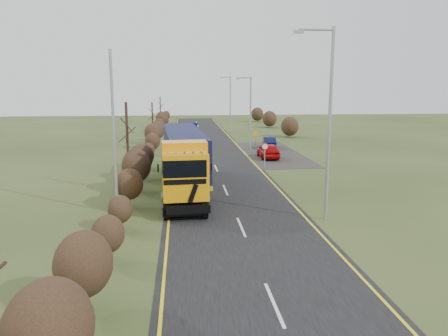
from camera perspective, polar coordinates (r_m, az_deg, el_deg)
ground at (r=26.25m, az=1.06°, el=-4.99°), size 160.00×160.00×0.00m
road at (r=35.92m, az=-0.79°, el=-0.65°), size 8.00×120.00×0.02m
layby at (r=46.61m, az=6.16°, el=1.94°), size 6.00×18.00×0.02m
lane_markings at (r=35.62m, az=-0.75°, el=-0.72°), size 7.52×116.00×0.01m
hedgerow at (r=33.57m, az=-10.74°, el=1.14°), size 2.24×102.04×6.05m
lorry at (r=29.85m, az=-5.25°, el=1.48°), size 3.25×14.87×4.11m
car_red_hatchback at (r=43.36m, az=5.80°, el=2.26°), size 1.79×4.38×1.49m
car_blue_sedan at (r=50.23m, az=5.90°, el=3.32°), size 1.83×4.07×1.30m
streetlight_near at (r=23.31m, az=13.33°, el=6.59°), size 2.12×0.20×10.01m
streetlight_mid at (r=47.92m, az=3.38°, el=7.50°), size 1.72×0.18×8.03m
streetlight_far at (r=69.28m, az=0.75°, el=8.73°), size 1.80×0.18×8.45m
left_pole at (r=24.63m, az=-14.19°, el=4.33°), size 0.16×0.16×9.01m
speed_sign at (r=37.82m, az=5.35°, el=2.26°), size 0.62×0.10×2.24m
warning_board at (r=50.55m, az=4.13°, el=4.02°), size 0.75×0.11×1.96m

